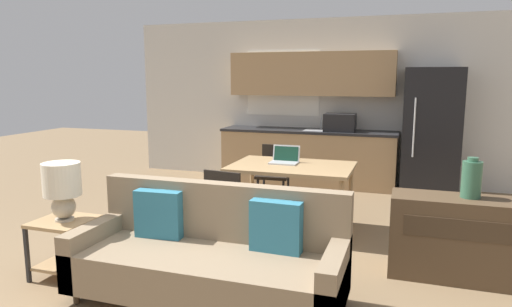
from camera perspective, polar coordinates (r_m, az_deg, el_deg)
The scene contains 13 objects.
ground_plane at distance 3.80m, azimuth -8.12°, elevation -17.94°, with size 20.00×20.00×0.00m, color #7F6647.
wall_back at distance 7.80m, azimuth 7.05°, elevation 6.56°, with size 6.40×0.07×2.70m.
kitchen_counter at distance 7.54m, azimuth 6.66°, elevation 2.57°, with size 2.85×0.65×2.15m.
refrigerator at distance 7.27m, azimuth 21.01°, elevation 2.54°, with size 0.81×0.75×1.89m.
dining_table at distance 5.20m, azimuth 4.50°, elevation -2.17°, with size 1.37×0.94×0.76m.
couch at distance 3.70m, azimuth -5.70°, elevation -12.81°, with size 2.12×0.80×0.89m.
side_table at distance 4.41m, azimuth -22.79°, elevation -9.74°, with size 0.47×0.47×0.52m.
table_lamp at distance 4.26m, azimuth -23.07°, elevation -3.74°, with size 0.32×0.32×0.51m.
credenza at distance 4.39m, azimuth 23.87°, elevation -9.66°, with size 1.13×0.43×0.73m.
vase at distance 4.30m, azimuth 25.34°, elevation -2.90°, with size 0.16×0.16×0.35m.
dining_chair_near_left at distance 4.63m, azimuth -3.42°, elevation -6.22°, with size 0.47×0.47×0.84m.
dining_chair_far_left at distance 6.12m, azimuth 2.32°, elevation -2.31°, with size 0.45×0.45×0.84m.
laptop at distance 5.31m, azimuth 3.62°, elevation -0.67°, with size 0.32×0.26×0.20m.
Camera 1 is at (1.54, -3.00, 1.74)m, focal length 32.00 mm.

